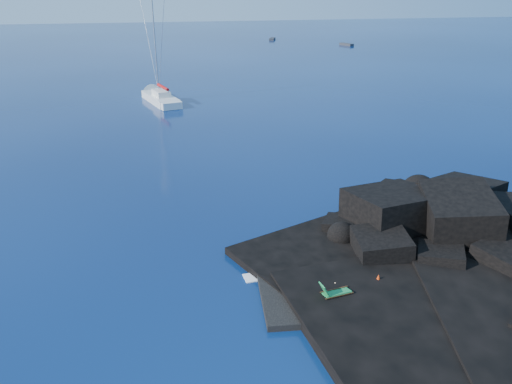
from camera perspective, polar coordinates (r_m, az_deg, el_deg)
ground at (r=26.01m, az=0.35°, el=-13.02°), size 400.00×400.00×0.00m
headland at (r=33.10m, az=21.86°, el=-6.36°), size 24.00×24.00×3.60m
beach at (r=27.53m, az=9.49°, el=-11.11°), size 9.08×6.86×0.70m
surf_foam at (r=31.26m, az=7.41°, el=-6.53°), size 10.00×8.00×0.06m
sailboat at (r=70.89m, az=-10.84°, el=10.05°), size 6.33×13.74×14.12m
deck_chair at (r=26.03m, az=9.25°, el=-10.87°), size 1.73×0.96×1.13m
towel at (r=26.86m, az=8.25°, el=-11.02°), size 1.94×1.45×0.05m
sunbather at (r=26.78m, az=8.27°, el=-10.75°), size 1.71×1.08×0.25m
marker_cone at (r=27.77m, az=13.80°, el=-9.63°), size 0.48×0.48×0.56m
distant_boat_a at (r=149.08m, az=1.88°, el=16.99°), size 2.73×4.36×0.56m
distant_boat_b at (r=137.48m, az=10.30°, el=16.15°), size 2.72×4.38×0.56m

